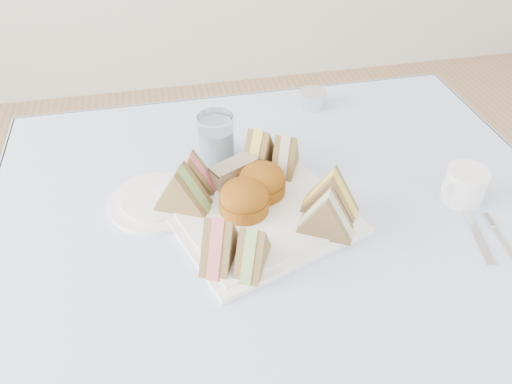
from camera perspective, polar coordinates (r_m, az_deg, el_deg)
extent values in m
cube|color=brown|center=(1.12, 3.52, -19.59)|extent=(0.90, 0.90, 0.74)
cube|color=#BDDCFC|center=(0.82, 4.55, -6.30)|extent=(1.02, 1.02, 0.01)
cube|color=white|center=(0.87, 0.00, -2.23)|extent=(0.36, 0.36, 0.01)
cylinder|color=brown|center=(0.84, -1.38, -0.75)|extent=(0.10, 0.10, 0.06)
cylinder|color=brown|center=(0.88, 0.69, 1.26)|extent=(0.12, 0.12, 0.06)
cube|color=#C8B296|center=(0.91, -2.54, 2.29)|extent=(0.09, 0.07, 0.04)
cylinder|color=white|center=(0.90, -11.49, -1.16)|extent=(0.20, 0.20, 0.01)
cylinder|color=white|center=(0.97, -4.56, 6.10)|extent=(0.07, 0.07, 0.10)
cylinder|color=silver|center=(1.16, 6.51, 10.39)|extent=(0.07, 0.07, 0.04)
cube|color=silver|center=(0.92, 23.46, -3.42)|extent=(0.05, 0.18, 0.00)
cylinder|color=white|center=(0.95, 22.75, 0.70)|extent=(0.08, 0.08, 0.06)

